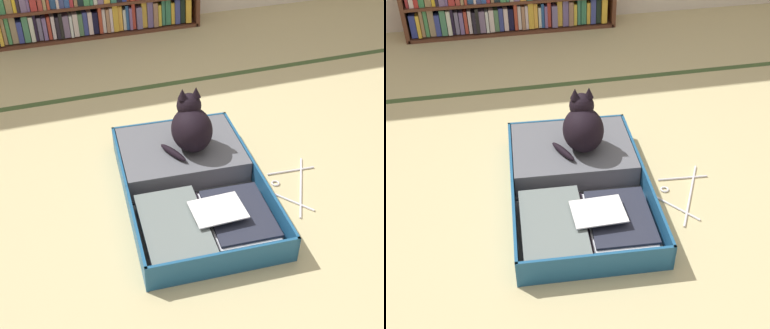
{
  "view_description": "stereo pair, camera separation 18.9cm",
  "coord_description": "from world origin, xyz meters",
  "views": [
    {
      "loc": [
        -0.65,
        -1.38,
        1.47
      ],
      "look_at": [
        -0.12,
        0.21,
        0.19
      ],
      "focal_mm": 45.71,
      "sensor_mm": 36.0,
      "label": 1
    },
    {
      "loc": [
        -0.47,
        -1.43,
        1.47
      ],
      "look_at": [
        -0.12,
        0.21,
        0.19
      ],
      "focal_mm": 45.71,
      "sensor_mm": 36.0,
      "label": 2
    }
  ],
  "objects": [
    {
      "name": "black_cat",
      "position": [
        -0.05,
        0.43,
        0.24
      ],
      "size": [
        0.26,
        0.24,
        0.29
      ],
      "color": "black",
      "rests_on": "open_suitcase"
    },
    {
      "name": "ground_plane",
      "position": [
        0.0,
        0.0,
        0.0
      ],
      "size": [
        10.0,
        10.0,
        0.0
      ],
      "primitive_type": "plane",
      "color": "tan"
    },
    {
      "name": "clothes_hanger",
      "position": [
        0.35,
        0.14,
        0.0
      ],
      "size": [
        0.3,
        0.39,
        0.01
      ],
      "color": "silver",
      "rests_on": "ground_plane"
    },
    {
      "name": "open_suitcase",
      "position": [
        -0.11,
        0.28,
        0.06
      ],
      "size": [
        0.67,
        0.99,
        0.13
      ],
      "color": "#1C507C",
      "rests_on": "ground_plane"
    },
    {
      "name": "tatami_border",
      "position": [
        0.0,
        1.3,
        0.0
      ],
      "size": [
        4.8,
        0.05,
        0.0
      ],
      "color": "#3C5329",
      "rests_on": "ground_plane"
    }
  ]
}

